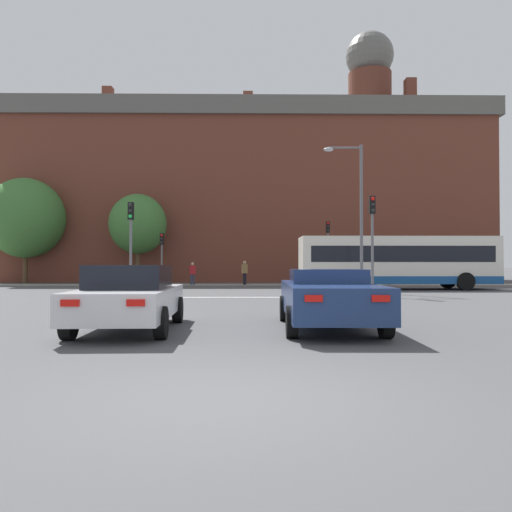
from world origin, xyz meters
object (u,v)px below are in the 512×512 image
traffic_light_near_left (131,233)px  street_lamp_junction (355,203)px  traffic_light_far_right (328,242)px  car_saloon_left (130,297)px  pedestrian_waiting (193,272)px  traffic_light_near_right (372,229)px  car_roadster_right (328,297)px  traffic_light_far_left (162,250)px  pedestrian_walking_west (388,272)px  pedestrian_walking_east (245,271)px  bus_crossing_lead (397,261)px

traffic_light_near_left → street_lamp_junction: street_lamp_junction is taller
traffic_light_far_right → car_saloon_left: bearing=-108.7°
traffic_light_near_left → traffic_light_far_right: 16.38m
pedestrian_waiting → traffic_light_near_left: bearing=65.8°
traffic_light_near_right → car_saloon_left: bearing=-125.5°
car_roadster_right → traffic_light_far_left: (-7.86, 23.45, 1.75)m
traffic_light_near_right → pedestrian_walking_west: size_ratio=2.82×
pedestrian_waiting → pedestrian_walking_east: (3.64, 0.36, 0.08)m
pedestrian_waiting → car_roadster_right: bearing=86.5°
car_saloon_left → pedestrian_walking_west: bearing=61.2°
pedestrian_walking_west → traffic_light_far_left: bearing=4.6°
traffic_light_far_right → street_lamp_junction: size_ratio=0.59×
pedestrian_walking_east → car_saloon_left: bearing=36.6°
traffic_light_near_left → traffic_light_near_right: size_ratio=0.95×
car_roadster_right → pedestrian_walking_east: (-2.11, 24.11, 0.30)m
car_saloon_left → car_roadster_right: (4.38, 0.27, -0.03)m
pedestrian_waiting → pedestrian_walking_west: size_ratio=0.99×
car_roadster_right → pedestrian_walking_east: pedestrian_walking_east is taller
car_roadster_right → pedestrian_waiting: pedestrian_waiting is taller
pedestrian_walking_east → car_roadster_right: bearing=46.9°
bus_crossing_lead → pedestrian_walking_west: bus_crossing_lead is taller
traffic_light_far_left → traffic_light_near_right: (11.64, -12.27, 0.57)m
pedestrian_walking_east → street_lamp_junction: bearing=72.9°
bus_crossing_lead → street_lamp_junction: street_lamp_junction is taller
traffic_light_far_right → street_lamp_junction: street_lamp_junction is taller
car_saloon_left → bus_crossing_lead: size_ratio=0.41×
pedestrian_walking_west → car_saloon_left: bearing=65.1°
car_saloon_left → bus_crossing_lead: 20.95m
traffic_light_far_right → pedestrian_walking_east: traffic_light_far_right is taller
street_lamp_junction → pedestrian_walking_east: 11.86m
traffic_light_near_left → street_lamp_junction: bearing=13.5°
traffic_light_far_left → pedestrian_walking_west: 16.07m
pedestrian_waiting → traffic_light_near_right: bearing=110.1°
car_roadster_right → pedestrian_walking_east: 24.21m
traffic_light_far_right → car_roadster_right: bearing=-99.0°
car_roadster_right → traffic_light_far_right: traffic_light_far_right is taller
bus_crossing_lead → traffic_light_far_right: bearing=-155.4°
traffic_light_near_right → street_lamp_junction: bearing=91.4°
pedestrian_walking_west → bus_crossing_lead: bearing=80.6°
traffic_light_far_left → street_lamp_junction: 14.82m
traffic_light_near_left → pedestrian_waiting: bearing=82.9°
pedestrian_walking_east → traffic_light_near_right: bearing=66.4°
street_lamp_junction → pedestrian_walking_east: street_lamp_junction is taller
traffic_light_near_left → pedestrian_walking_east: size_ratio=2.53×
traffic_light_far_left → pedestrian_walking_west: size_ratio=2.24×
car_roadster_right → pedestrian_walking_west: (8.12, 24.13, 0.24)m
traffic_light_far_right → pedestrian_waiting: 9.76m
bus_crossing_lead → traffic_light_far_left: size_ratio=3.09×
bus_crossing_lead → traffic_light_near_right: 7.08m
car_roadster_right → traffic_light_near_left: traffic_light_near_left is taller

